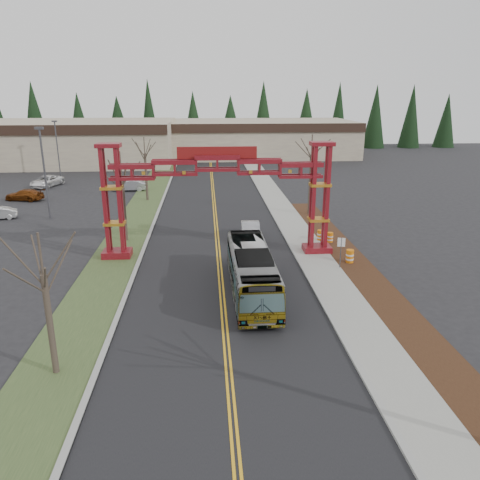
{
  "coord_description": "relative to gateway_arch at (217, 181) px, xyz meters",
  "views": [
    {
      "loc": [
        -0.85,
        -17.48,
        12.47
      ],
      "look_at": [
        1.3,
        12.05,
        3.11
      ],
      "focal_mm": 35.0,
      "sensor_mm": 36.0,
      "label": 1
    }
  ],
  "objects": [
    {
      "name": "curb_left",
      "position": [
        -6.15,
        7.0,
        -5.91
      ],
      "size": [
        0.3,
        110.0,
        0.15
      ],
      "primitive_type": "cube",
      "color": "#9B9C96",
      "rests_on": "ground"
    },
    {
      "name": "parked_car_far_a",
      "position": [
        -11.0,
        26.53,
        -5.25
      ],
      "size": [
        4.45,
        1.55,
        1.47
      ],
      "primitive_type": "imported",
      "rotation": [
        0.0,
        0.0,
        4.71
      ],
      "color": "#B5B5BD",
      "rests_on": "ground"
    },
    {
      "name": "retail_building_east",
      "position": [
        10.0,
        61.95,
        -2.47
      ],
      "size": [
        38.0,
        20.3,
        7.0
      ],
      "color": "tan",
      "rests_on": "ground"
    },
    {
      "name": "gateway_arch",
      "position": [
        0.0,
        0.0,
        0.0
      ],
      "size": [
        18.2,
        1.6,
        8.9
      ],
      "color": "#5D0C0D",
      "rests_on": "ground"
    },
    {
      "name": "bare_tree_median_mid",
      "position": [
        -8.0,
        4.38,
        -0.48
      ],
      "size": [
        3.43,
        3.43,
        7.8
      ],
      "color": "#382D26",
      "rests_on": "ground"
    },
    {
      "name": "silver_sedan",
      "position": [
        2.95,
        4.0,
        -5.23
      ],
      "size": [
        1.76,
        4.64,
        1.51
      ],
      "primitive_type": "imported",
      "rotation": [
        0.0,
        0.0,
        -0.04
      ],
      "color": "#A5A8AD",
      "rests_on": "ground"
    },
    {
      "name": "light_pole_near",
      "position": [
        -17.06,
        12.67,
        -0.63
      ],
      "size": [
        0.8,
        0.4,
        9.26
      ],
      "color": "#3F3F44",
      "rests_on": "ground"
    },
    {
      "name": "grass_median",
      "position": [
        -8.0,
        7.0,
        -5.94
      ],
      "size": [
        4.0,
        110.0,
        0.08
      ],
      "primitive_type": "cube",
      "color": "#354C26",
      "rests_on": "ground"
    },
    {
      "name": "bare_tree_right_far",
      "position": [
        10.0,
        12.29,
        0.3
      ],
      "size": [
        3.15,
        3.15,
        8.41
      ],
      "color": "#382D26",
      "rests_on": "ground"
    },
    {
      "name": "bare_tree_median_far",
      "position": [
        -8.0,
        20.54,
        -0.43
      ],
      "size": [
        2.93,
        2.93,
        7.52
      ],
      "color": "#382D26",
      "rests_on": "ground"
    },
    {
      "name": "landscape_strip",
      "position": [
        10.2,
        -8.0,
        -5.92
      ],
      "size": [
        2.6,
        50.0,
        0.12
      ],
      "primitive_type": "cube",
      "color": "black",
      "rests_on": "ground"
    },
    {
      "name": "barrel_mid",
      "position": [
        9.7,
        2.36,
        -5.5
      ],
      "size": [
        0.52,
        0.52,
        0.96
      ],
      "color": "orange",
      "rests_on": "ground"
    },
    {
      "name": "barrel_south",
      "position": [
        9.9,
        -2.73,
        -5.43
      ],
      "size": [
        0.6,
        0.6,
        1.11
      ],
      "color": "orange",
      "rests_on": "ground"
    },
    {
      "name": "curb_right",
      "position": [
        6.15,
        7.0,
        -5.91
      ],
      "size": [
        0.3,
        110.0,
        0.15
      ],
      "primitive_type": "cube",
      "color": "#9B9C96",
      "rests_on": "ground"
    },
    {
      "name": "sidewalk_right",
      "position": [
        7.6,
        7.0,
        -5.91
      ],
      "size": [
        2.6,
        110.0,
        0.14
      ],
      "primitive_type": "cube",
      "color": "gray",
      "rests_on": "ground"
    },
    {
      "name": "conifer_treeline",
      "position": [
        0.25,
        74.0,
        0.5
      ],
      "size": [
        116.1,
        5.6,
        13.0
      ],
      "color": "black",
      "rests_on": "ground"
    },
    {
      "name": "parked_car_far_b",
      "position": [
        -22.87,
        30.32,
        -5.23
      ],
      "size": [
        3.91,
        5.9,
        1.5
      ],
      "primitive_type": "imported",
      "rotation": [
        0.0,
        0.0,
        -0.28
      ],
      "color": "white",
      "rests_on": "ground"
    },
    {
      "name": "ground",
      "position": [
        -0.0,
        -18.0,
        -5.98
      ],
      "size": [
        200.0,
        200.0,
        0.0
      ],
      "primitive_type": "plane",
      "color": "black",
      "rests_on": "ground"
    },
    {
      "name": "parked_car_mid_a",
      "position": [
        -22.8,
        21.59,
        -5.31
      ],
      "size": [
        4.97,
        3.0,
        1.35
      ],
      "primitive_type": "imported",
      "rotation": [
        0.0,
        0.0,
        4.46
      ],
      "color": "brown",
      "rests_on": "ground"
    },
    {
      "name": "retail_building_west",
      "position": [
        -30.0,
        53.96,
        -2.22
      ],
      "size": [
        46.0,
        22.3,
        7.5
      ],
      "color": "tan",
      "rests_on": "ground"
    },
    {
      "name": "lane_line_left",
      "position": [
        -0.12,
        7.0,
        -5.96
      ],
      "size": [
        0.12,
        100.0,
        0.01
      ],
      "primitive_type": "cube",
      "color": "gold",
      "rests_on": "road"
    },
    {
      "name": "bare_tree_median_near",
      "position": [
        -8.0,
        -16.05,
        -1.11
      ],
      "size": [
        2.92,
        2.92,
        6.83
      ],
      "color": "#382D26",
      "rests_on": "ground"
    },
    {
      "name": "road",
      "position": [
        -0.0,
        7.0,
        -5.97
      ],
      "size": [
        12.0,
        110.0,
        0.02
      ],
      "primitive_type": "cube",
      "color": "black",
      "rests_on": "ground"
    },
    {
      "name": "street_sign",
      "position": [
        8.84,
        -3.82,
        -4.25
      ],
      "size": [
        0.55,
        0.16,
        2.42
      ],
      "color": "#3F3F44",
      "rests_on": "ground"
    },
    {
      "name": "barrel_north",
      "position": [
        8.98,
        2.98,
        -5.48
      ],
      "size": [
        0.55,
        0.55,
        1.01
      ],
      "color": "orange",
      "rests_on": "ground"
    },
    {
      "name": "lane_line_right",
      "position": [
        0.12,
        7.0,
        -5.96
      ],
      "size": [
        0.12,
        100.0,
        0.01
      ],
      "primitive_type": "cube",
      "color": "gold",
      "rests_on": "road"
    },
    {
      "name": "transit_bus",
      "position": [
        1.92,
        -7.7,
        -4.47
      ],
      "size": [
        2.62,
        10.86,
        3.02
      ],
      "primitive_type": "imported",
      "rotation": [
        0.0,
        0.0,
        0.01
      ],
      "color": "#A3A5AB",
      "rests_on": "ground"
    },
    {
      "name": "light_pole_far",
      "position": [
        -23.49,
        38.78,
        -1.11
      ],
      "size": [
        0.73,
        0.37,
        8.43
      ],
      "color": "#3F3F44",
      "rests_on": "ground"
    }
  ]
}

